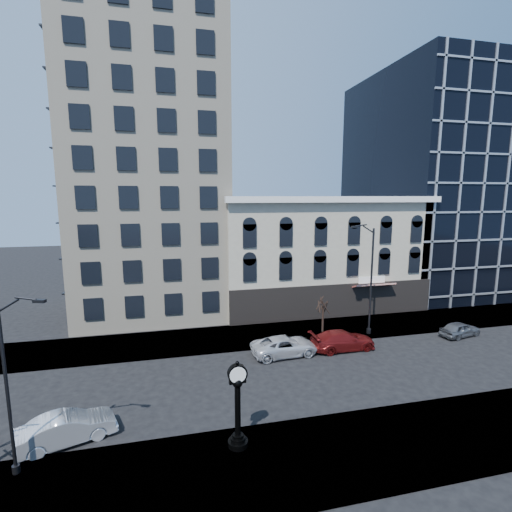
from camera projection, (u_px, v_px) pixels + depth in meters
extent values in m
plane|color=black|center=(241.00, 382.00, 25.15)|extent=(160.00, 160.00, 0.00)
cube|color=gray|center=(224.00, 338.00, 32.83)|extent=(160.00, 6.00, 0.12)
cube|color=gray|center=(273.00, 463.00, 17.45)|extent=(160.00, 6.00, 0.12)
cube|color=beige|center=(150.00, 134.00, 39.03)|extent=(15.00, 15.00, 38.00)
cube|color=#B9B098|center=(317.00, 254.00, 42.28)|extent=(22.00, 10.00, 12.00)
cube|color=white|center=(339.00, 199.00, 36.30)|extent=(22.60, 0.80, 0.60)
cube|color=black|center=(335.00, 301.00, 38.10)|extent=(22.00, 0.30, 3.60)
cube|color=maroon|center=(374.00, 285.00, 38.22)|extent=(4.50, 1.18, 0.55)
cube|color=black|center=(442.00, 185.00, 50.33)|extent=(20.00, 20.00, 28.00)
cylinder|color=black|center=(238.00, 443.00, 18.58)|extent=(1.02, 1.02, 0.28)
cylinder|color=black|center=(238.00, 439.00, 18.54)|extent=(0.74, 0.74, 0.19)
cylinder|color=black|center=(238.00, 436.00, 18.51)|extent=(0.56, 0.56, 0.15)
cylinder|color=black|center=(238.00, 410.00, 18.29)|extent=(0.30, 0.30, 2.69)
sphere|color=black|center=(237.00, 383.00, 18.06)|extent=(0.52, 0.52, 0.52)
cube|color=black|center=(237.00, 381.00, 18.04)|extent=(0.85, 0.25, 0.23)
cylinder|color=black|center=(237.00, 374.00, 17.98)|extent=(0.98, 0.35, 0.97)
cylinder|color=white|center=(238.00, 375.00, 17.83)|extent=(0.82, 0.07, 0.82)
cylinder|color=white|center=(237.00, 372.00, 18.14)|extent=(0.82, 0.07, 0.82)
sphere|color=black|center=(237.00, 363.00, 17.90)|extent=(0.19, 0.19, 0.19)
cylinder|color=black|center=(7.00, 391.00, 16.14)|extent=(0.15, 0.15, 7.95)
cylinder|color=black|center=(16.00, 469.00, 16.74)|extent=(0.33, 0.33, 0.37)
cube|color=black|center=(36.00, 301.00, 15.32)|extent=(0.55, 0.35, 0.13)
cylinder|color=black|center=(371.00, 282.00, 33.08)|extent=(0.18, 0.18, 9.62)
cylinder|color=black|center=(369.00, 331.00, 33.81)|extent=(0.40, 0.40, 0.45)
cube|color=black|center=(353.00, 227.00, 31.66)|extent=(0.63, 0.29, 0.16)
cylinder|color=black|center=(323.00, 319.00, 34.11)|extent=(0.20, 0.20, 2.44)
imported|color=silver|center=(67.00, 428.00, 18.92)|extent=(4.95, 3.07, 1.54)
imported|color=silver|center=(285.00, 346.00, 29.39)|extent=(5.55, 2.88, 1.49)
imported|color=maroon|center=(342.00, 340.00, 30.46)|extent=(5.49, 2.35, 1.58)
imported|color=#595B60|center=(460.00, 329.00, 33.33)|extent=(4.16, 2.31, 1.34)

